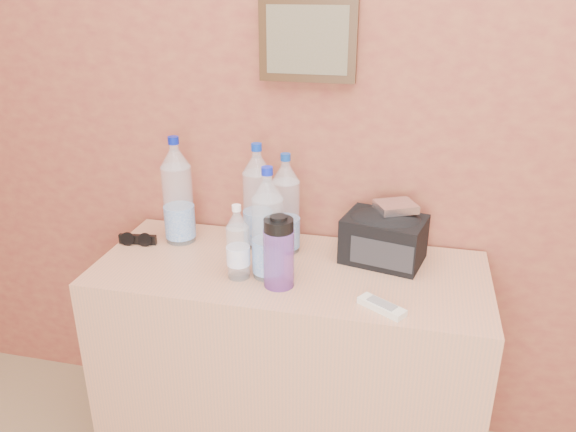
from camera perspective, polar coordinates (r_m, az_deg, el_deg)
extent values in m
plane|color=#995B39|center=(1.77, 12.51, 15.33)|extent=(4.00, 0.00, 4.00)
cube|color=tan|center=(1.94, 0.14, -15.08)|extent=(1.20, 0.50, 0.75)
cylinder|color=silver|center=(1.88, -11.12, 1.93)|extent=(0.10, 0.10, 0.32)
cylinder|color=#081894|center=(1.82, -11.58, 7.55)|extent=(0.03, 0.03, 0.02)
cylinder|color=#C5ECFC|center=(1.78, -0.24, 0.67)|extent=(0.09, 0.09, 0.29)
cylinder|color=#0F3B94|center=(1.73, -0.25, 6.01)|extent=(0.03, 0.03, 0.02)
cylinder|color=silver|center=(1.82, -3.10, 1.43)|extent=(0.09, 0.09, 0.30)
cylinder|color=#0A31A6|center=(1.76, -3.22, 7.01)|extent=(0.03, 0.03, 0.02)
cylinder|color=white|center=(1.62, -2.05, -1.43)|extent=(0.09, 0.09, 0.30)
cylinder|color=#0D20B7|center=(1.56, -2.14, 4.61)|extent=(0.03, 0.03, 0.02)
cylinder|color=white|center=(1.64, -5.11, -3.11)|extent=(0.07, 0.07, 0.20)
cylinder|color=white|center=(1.59, -5.26, 0.82)|extent=(0.03, 0.03, 0.02)
cylinder|color=purple|center=(1.60, -0.94, -4.32)|extent=(0.09, 0.09, 0.17)
cylinder|color=black|center=(1.55, -0.97, -0.76)|extent=(0.08, 0.08, 0.04)
cube|color=silver|center=(1.54, 9.50, -9.07)|extent=(0.14, 0.11, 0.02)
cube|color=white|center=(1.75, 10.89, 0.95)|extent=(0.15, 0.14, 0.02)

